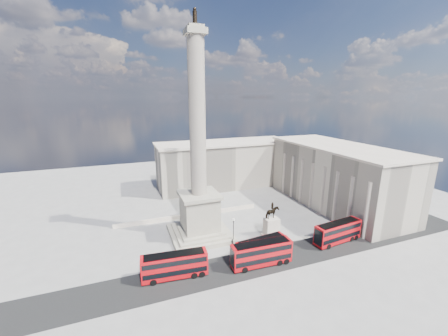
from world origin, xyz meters
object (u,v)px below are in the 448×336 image
red_bus_d (338,232)px  pedestrian_crossing (232,243)px  red_bus_a (175,265)px  pedestrian_walking (257,240)px  nelsons_column (199,185)px  pedestrian_standing (314,236)px  red_bus_c (262,253)px  victorian_lamp (233,229)px  red_bus_b (261,248)px  equestrian_statue (271,225)px

red_bus_d → pedestrian_crossing: 24.41m
red_bus_a → pedestrian_walking: size_ratio=6.47×
nelsons_column → pedestrian_standing: 29.83m
red_bus_c → victorian_lamp: 10.00m
red_bus_b → victorian_lamp: bearing=107.1°
pedestrian_standing → pedestrian_crossing: 19.68m
equestrian_statue → pedestrian_crossing: 10.71m
red_bus_d → red_bus_c: bearing=178.7°
red_bus_b → pedestrian_walking: bearing=64.7°
red_bus_d → pedestrian_walking: bearing=155.8°
red_bus_c → victorian_lamp: (-2.08, 9.72, 1.04)m
nelsons_column → pedestrian_walking: size_ratio=26.38×
nelsons_column → equestrian_statue: (15.91, -6.54, -9.85)m
pedestrian_crossing → red_bus_a: bearing=109.6°
red_bus_a → red_bus_b: bearing=5.4°
red_bus_b → red_bus_d: size_ratio=0.90×
red_bus_a → red_bus_c: 16.96m
red_bus_c → red_bus_b: bearing=66.6°
red_bus_d → pedestrian_walking: 18.66m
victorian_lamp → pedestrian_walking: size_ratio=3.29×
nelsons_column → pedestrian_standing: (24.76, -11.38, -12.14)m
red_bus_c → red_bus_d: bearing=7.3°
nelsons_column → victorian_lamp: bearing=-46.4°
pedestrian_standing → pedestrian_crossing: bearing=-34.9°
nelsons_column → red_bus_b: bearing=-56.3°
red_bus_b → equestrian_statue: (6.64, 7.37, 0.74)m
pedestrian_walking → red_bus_a: bearing=-169.0°
red_bus_a → pedestrian_standing: red_bus_a is taller
red_bus_d → nelsons_column: bearing=147.2°
nelsons_column → victorian_lamp: nelsons_column is taller
nelsons_column → pedestrian_crossing: nelsons_column is taller
red_bus_a → red_bus_d: 37.47m
red_bus_b → red_bus_c: 2.49m
victorian_lamp → pedestrian_crossing: 3.04m
nelsons_column → victorian_lamp: size_ratio=8.03×
pedestrian_crossing → victorian_lamp: bearing=-36.1°
victorian_lamp → equestrian_statue: size_ratio=0.71×
red_bus_c → pedestrian_crossing: red_bus_c is taller
red_bus_a → red_bus_b: (17.90, 0.07, -0.23)m
nelsons_column → pedestrian_crossing: 15.19m
red_bus_d → pedestrian_standing: size_ratio=7.98×
pedestrian_crossing → red_bus_c: bearing=-167.6°
red_bus_a → pedestrian_standing: bearing=9.7°
red_bus_a → red_bus_b: 17.90m
equestrian_statue → pedestrian_standing: equestrian_statue is taller
equestrian_statue → red_bus_d: bearing=-31.1°
red_bus_b → pedestrian_crossing: (-3.80, 6.41, -1.44)m
pedestrian_walking → pedestrian_standing: size_ratio=1.21×
red_bus_a → equestrian_statue: 25.65m
nelsons_column → pedestrian_walking: 18.50m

